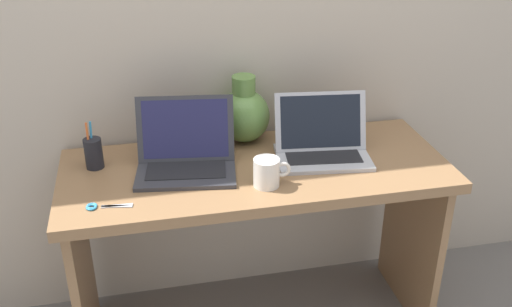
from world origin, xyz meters
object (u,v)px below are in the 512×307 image
object	(u,v)px
laptop_left	(186,151)
coffee_mug	(267,172)
pen_cup	(93,153)
green_vase	(244,114)
laptop_right	(322,141)
scissors	(101,206)

from	to	relation	value
laptop_left	coffee_mug	xyz separation A→B (m)	(0.25, -0.18, -0.01)
coffee_mug	pen_cup	size ratio (longest dim) A/B	0.74
laptop_left	coffee_mug	distance (m)	0.31
laptop_left	pen_cup	distance (m)	0.33
green_vase	laptop_right	bearing A→B (deg)	-36.31
scissors	coffee_mug	bearing A→B (deg)	2.73
laptop_left	coffee_mug	world-z (taller)	laptop_left
coffee_mug	pen_cup	distance (m)	0.63
laptop_left	coffee_mug	size ratio (longest dim) A/B	2.93
laptop_left	scissors	bearing A→B (deg)	-144.64
laptop_right	pen_cup	xyz separation A→B (m)	(-0.82, 0.08, -0.00)
coffee_mug	scissors	size ratio (longest dim) A/B	0.87
green_vase	pen_cup	xyz separation A→B (m)	(-0.57, -0.11, -0.05)
green_vase	coffee_mug	world-z (taller)	green_vase
laptop_right	green_vase	size ratio (longest dim) A/B	1.39
laptop_right	green_vase	bearing A→B (deg)	143.69
laptop_right	green_vase	xyz separation A→B (m)	(-0.26, 0.19, 0.05)
green_vase	coffee_mug	xyz separation A→B (m)	(0.01, -0.37, -0.06)
pen_cup	laptop_right	bearing A→B (deg)	-5.38
laptop_right	scissors	distance (m)	0.83
pen_cup	scissors	world-z (taller)	pen_cup
green_vase	coffee_mug	size ratio (longest dim) A/B	2.05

